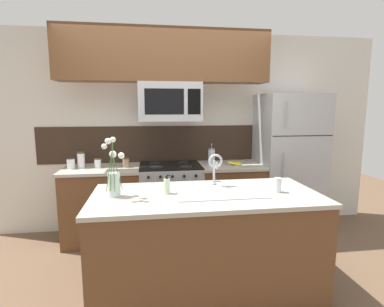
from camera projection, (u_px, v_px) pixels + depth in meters
The scene contains 21 objects.
ground_plane at pixel (178, 272), 3.00m from camera, with size 10.00×10.00×0.00m, color brown.
rear_partition at pixel (190, 132), 4.10m from camera, with size 5.20×0.10×2.60m, color silver.
splash_band at pixel (168, 144), 4.02m from camera, with size 3.36×0.01×0.48m, color #332319.
back_counter_left at pixel (103, 204), 3.70m from camera, with size 0.94×0.65×0.91m.
back_counter_right at pixel (230, 198), 3.92m from camera, with size 0.82×0.65×0.91m.
stove_range at pixel (171, 200), 3.81m from camera, with size 0.76×0.64×0.93m.
microwave at pixel (170, 102), 3.60m from camera, with size 0.74×0.40×0.45m.
upper_cabinet_band at pixel (164, 56), 3.49m from camera, with size 2.46×0.34×0.60m, color brown.
refrigerator at pixel (288, 163), 3.99m from camera, with size 0.79×0.74×1.80m.
storage_jar_tall at pixel (71, 163), 3.57m from camera, with size 0.09×0.09×0.13m.
storage_jar_medium at pixel (81, 160), 3.61m from camera, with size 0.09×0.09×0.20m.
storage_jar_short at pixel (98, 163), 3.63m from camera, with size 0.08×0.08×0.11m.
storage_jar_squat at pixel (126, 162), 3.66m from camera, with size 0.08×0.08×0.12m.
banana_bunch at pixel (235, 163), 3.80m from camera, with size 0.19×0.16×0.08m.
french_press at pixel (212, 156), 3.86m from camera, with size 0.09×0.09×0.27m.
island_counter at pixel (206, 243), 2.62m from camera, with size 1.93×0.90×0.91m.
kitchen_sink at pixel (220, 200), 2.58m from camera, with size 0.76×0.44×0.16m.
sink_faucet at pixel (215, 165), 2.75m from camera, with size 0.14×0.14×0.31m.
dish_soap_bottle at pixel (167, 186), 2.53m from camera, with size 0.06×0.05×0.16m.
drinking_glass at pixel (278, 185), 2.58m from camera, with size 0.07×0.07×0.13m.
flower_vase at pixel (114, 179), 2.44m from camera, with size 0.17×0.19×0.50m.
Camera 1 is at (-0.26, -2.78, 1.64)m, focal length 28.00 mm.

